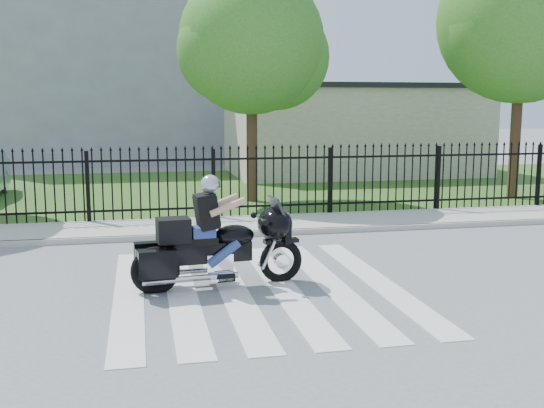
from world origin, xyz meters
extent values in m
plane|color=slate|center=(0.00, 0.00, 0.00)|extent=(120.00, 120.00, 0.00)
cube|color=#ADAAA3|center=(0.00, 5.00, 0.06)|extent=(40.00, 2.00, 0.12)
cube|color=#ADAAA3|center=(0.00, 4.00, 0.06)|extent=(40.00, 0.12, 0.12)
cube|color=#2D541D|center=(0.00, 12.00, 0.01)|extent=(40.00, 12.00, 0.02)
cube|color=black|center=(0.00, 6.00, 0.35)|extent=(26.00, 0.04, 0.05)
cube|color=black|center=(0.00, 6.00, 1.55)|extent=(26.00, 0.04, 0.05)
cylinder|color=#382316|center=(1.50, 9.00, 2.08)|extent=(0.32, 0.32, 4.16)
sphere|color=#306F1F|center=(1.50, 9.00, 4.68)|extent=(4.20, 4.20, 4.20)
cylinder|color=#382316|center=(9.50, 8.00, 2.40)|extent=(0.32, 0.32, 4.80)
sphere|color=#306F1F|center=(9.50, 8.00, 5.40)|extent=(5.00, 5.00, 5.00)
cube|color=beige|center=(7.00, 16.00, 1.75)|extent=(10.00, 6.00, 3.50)
cube|color=black|center=(7.00, 16.00, 3.60)|extent=(10.20, 6.20, 0.20)
cube|color=#95989D|center=(-3.00, 26.00, 6.00)|extent=(15.00, 10.00, 12.00)
torus|color=black|center=(0.45, 0.34, 0.35)|extent=(0.73, 0.21, 0.72)
torus|color=black|center=(-1.59, 0.13, 0.35)|extent=(0.78, 0.23, 0.77)
cube|color=black|center=(-0.75, 0.22, 0.58)|extent=(1.38, 0.39, 0.31)
ellipsoid|color=black|center=(-0.34, 0.26, 0.82)|extent=(0.69, 0.48, 0.35)
cube|color=black|center=(-0.96, 0.19, 0.78)|extent=(0.71, 0.40, 0.10)
cube|color=silver|center=(-0.60, 0.23, 0.40)|extent=(0.45, 0.36, 0.31)
ellipsoid|color=black|center=(0.34, 0.33, 0.96)|extent=(0.64, 0.81, 0.57)
cube|color=black|center=(-1.30, 0.16, 0.96)|extent=(0.54, 0.45, 0.38)
cube|color=navy|center=(-0.84, 0.21, 0.90)|extent=(0.39, 0.35, 0.19)
sphere|color=#B3B5BC|center=(-0.71, 0.22, 1.66)|extent=(0.30, 0.30, 0.30)
camera|label=1|loc=(-1.77, -9.57, 2.88)|focal=42.00mm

